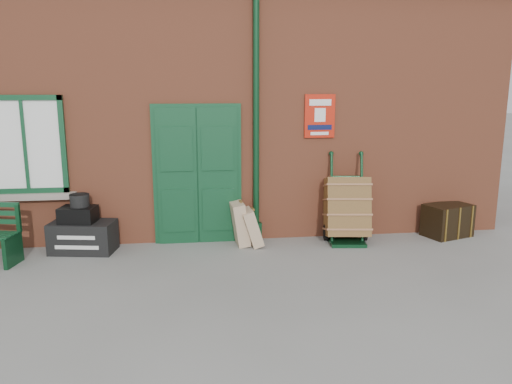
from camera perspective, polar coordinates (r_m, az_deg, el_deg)
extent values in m
plane|color=gray|center=(6.99, -3.80, -9.18)|extent=(80.00, 80.00, 0.00)
cube|color=#A75436|center=(10.03, -5.28, 8.92)|extent=(10.00, 4.00, 4.00)
cube|color=#113E22|center=(8.10, -6.70, 1.77)|extent=(1.42, 0.12, 2.32)
cube|color=white|center=(8.39, -24.90, 4.90)|extent=(1.20, 0.08, 1.50)
cylinder|color=#0C331A|center=(8.02, 0.02, 8.24)|extent=(0.10, 0.10, 4.00)
cube|color=red|center=(8.27, 7.29, 8.60)|extent=(0.50, 0.03, 0.70)
cube|color=#0C331A|center=(7.99, -26.03, -6.02)|extent=(0.15, 0.44, 0.44)
cube|color=black|center=(8.20, -19.14, -4.86)|extent=(1.04, 0.69, 0.48)
cube|color=black|center=(8.12, -19.66, -2.43)|extent=(0.59, 0.47, 0.24)
cylinder|color=black|center=(8.10, -19.52, -0.90)|extent=(0.33, 0.33, 0.19)
cube|color=tan|center=(8.09, -1.88, -3.59)|extent=(0.33, 0.51, 0.71)
cube|color=tan|center=(8.02, -0.52, -4.05)|extent=(0.38, 0.46, 0.61)
cube|color=#0C331A|center=(8.30, 10.40, -5.72)|extent=(0.61, 0.47, 0.06)
cylinder|color=#0C331A|center=(8.27, 8.65, -0.69)|extent=(0.10, 0.40, 1.43)
cylinder|color=#0C331A|center=(8.36, 12.00, -0.68)|extent=(0.10, 0.40, 1.43)
cylinder|color=black|center=(8.43, 7.98, -4.61)|extent=(0.09, 0.27, 0.27)
cylinder|color=black|center=(8.54, 12.32, -4.55)|extent=(0.09, 0.27, 0.27)
cube|color=brown|center=(8.32, 10.33, -1.70)|extent=(0.79, 0.84, 1.06)
cube|color=black|center=(9.17, 21.03, -3.03)|extent=(0.89, 0.72, 0.55)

